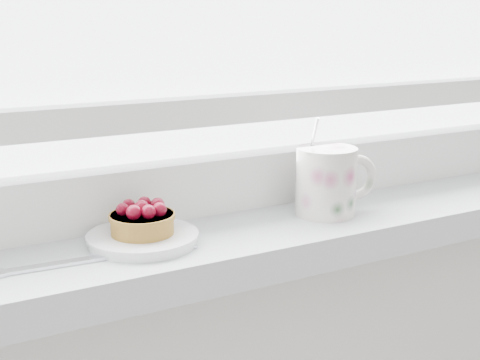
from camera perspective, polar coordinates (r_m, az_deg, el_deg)
saucer at (r=0.75m, az=-8.29°, el=-4.96°), size 0.12×0.12×0.01m
raspberry_tart at (r=0.74m, az=-8.33°, el=-3.36°), size 0.07×0.07×0.04m
floral_mug at (r=0.85m, az=7.53°, el=0.03°), size 0.12×0.09×0.12m
fork at (r=0.71m, az=-12.45°, el=-6.58°), size 0.22×0.04×0.00m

